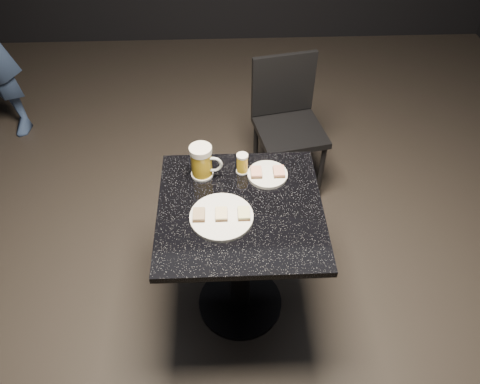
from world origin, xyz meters
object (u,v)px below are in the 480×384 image
(beer_mug, at_px, (202,162))
(beer_tumbler, at_px, (242,163))
(chair, at_px, (287,119))
(plate_small, at_px, (267,175))
(table, at_px, (240,243))
(plate_large, at_px, (221,217))

(beer_mug, distance_m, beer_tumbler, 0.18)
(beer_tumbler, bearing_deg, chair, 67.45)
(plate_small, height_order, chair, chair)
(table, bearing_deg, plate_large, -143.98)
(table, bearing_deg, chair, 71.32)
(plate_large, bearing_deg, beer_tumbler, 70.79)
(plate_small, relative_size, beer_mug, 1.15)
(beer_tumbler, distance_m, chair, 0.86)
(beer_mug, xyz_separation_m, beer_tumbler, (0.18, 0.02, -0.03))
(plate_small, xyz_separation_m, chair, (0.19, 0.77, -0.26))
(plate_large, xyz_separation_m, table, (0.08, 0.06, -0.25))
(plate_large, bearing_deg, beer_mug, 106.81)
(table, distance_m, beer_mug, 0.41)
(plate_small, bearing_deg, table, -124.62)
(plate_large, height_order, plate_small, same)
(beer_tumbler, height_order, chair, chair)
(plate_small, height_order, beer_mug, beer_mug)
(table, distance_m, beer_tumbler, 0.37)
(plate_large, height_order, beer_mug, beer_mug)
(plate_small, bearing_deg, plate_large, -130.38)
(plate_large, distance_m, table, 0.27)
(plate_large, relative_size, beer_tumbler, 2.69)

